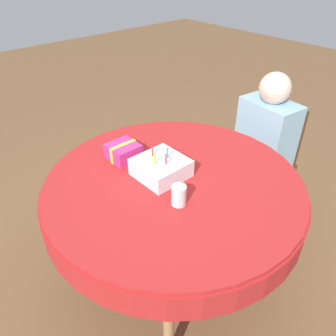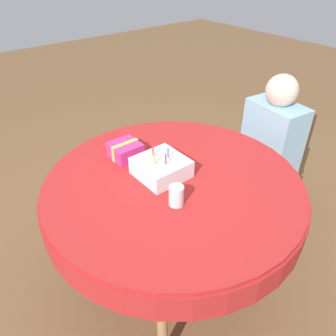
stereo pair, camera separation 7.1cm
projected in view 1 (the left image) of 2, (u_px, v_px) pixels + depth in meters
ground_plane at (173, 276)px, 2.08m from camera, size 12.00×12.00×0.00m
dining_table at (174, 193)px, 1.69m from camera, size 1.32×1.32×0.77m
chair at (267, 156)px, 2.40m from camera, size 0.41×0.41×0.84m
person at (264, 135)px, 2.25m from camera, size 0.40×0.36×1.09m
birthday_cake at (161, 168)px, 1.65m from camera, size 0.24×0.24×0.15m
drinking_glass at (179, 195)px, 1.47m from camera, size 0.07×0.07×0.10m
gift_box at (123, 152)px, 1.78m from camera, size 0.15×0.16×0.09m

